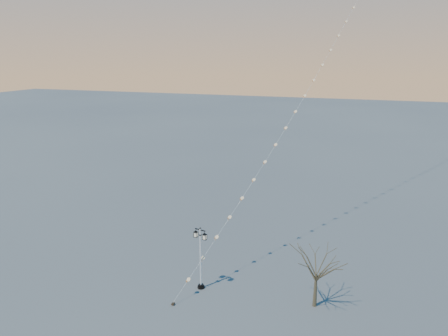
% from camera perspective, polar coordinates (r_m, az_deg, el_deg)
% --- Properties ---
extents(ground, '(300.00, 300.00, 0.00)m').
position_cam_1_polar(ground, '(32.58, -3.77, -16.86)').
color(ground, '#555756').
rests_on(ground, ground).
extents(street_lamp, '(1.20, 0.63, 4.84)m').
position_cam_1_polar(street_lamp, '(32.95, -3.05, -11.16)').
color(street_lamp, black).
rests_on(street_lamp, ground).
extents(bare_tree, '(2.73, 2.73, 4.52)m').
position_cam_1_polar(bare_tree, '(31.17, 11.89, -12.11)').
color(bare_tree, '#4D412B').
rests_on(bare_tree, ground).
extents(kite_train, '(14.21, 39.78, 35.43)m').
position_cam_1_polar(kite_train, '(44.48, 12.71, 15.09)').
color(kite_train, '#2E2115').
rests_on(kite_train, ground).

